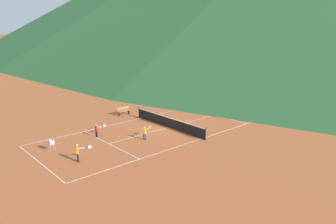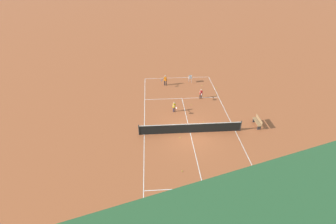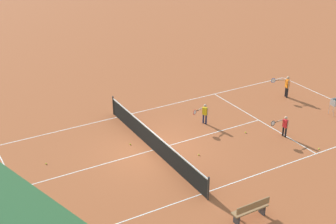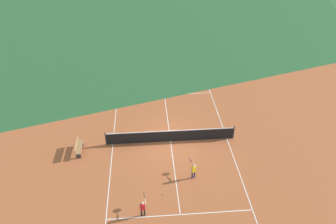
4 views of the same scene
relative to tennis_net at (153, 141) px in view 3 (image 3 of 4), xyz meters
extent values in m
plane|color=#A8542D|center=(0.00, 0.00, -0.50)|extent=(600.00, 600.00, 0.00)
cube|color=white|center=(0.00, -11.90, -0.50)|extent=(8.25, 0.05, 0.01)
cube|color=white|center=(-4.10, 0.00, -0.50)|extent=(0.05, 23.85, 0.01)
cube|color=white|center=(4.10, 0.00, -0.50)|extent=(0.05, 23.85, 0.01)
cube|color=white|center=(0.00, 6.40, -0.50)|extent=(8.20, 0.05, 0.01)
cube|color=white|center=(0.00, -6.40, -0.50)|extent=(8.20, 0.05, 0.01)
cube|color=white|center=(0.00, 0.00, -0.50)|extent=(0.05, 12.80, 0.01)
cylinder|color=#2D2D2D|center=(-4.55, 0.00, 0.03)|extent=(0.08, 0.08, 1.06)
cylinder|color=#2D2D2D|center=(4.55, 0.00, 0.03)|extent=(0.08, 0.08, 1.06)
cube|color=black|center=(0.00, 0.00, -0.04)|extent=(9.10, 0.02, 0.91)
cube|color=white|center=(0.00, 0.00, 0.43)|extent=(9.10, 0.04, 0.06)
cylinder|color=#23284C|center=(1.04, -3.70, -0.24)|extent=(0.09, 0.09, 0.52)
cylinder|color=#23284C|center=(1.19, -3.64, -0.24)|extent=(0.09, 0.09, 0.52)
cube|color=yellow|center=(1.12, -3.67, 0.22)|extent=(0.29, 0.23, 0.40)
sphere|color=tan|center=(1.12, -3.67, 0.52)|extent=(0.16, 0.16, 0.16)
cylinder|color=tan|center=(0.97, -3.73, 0.22)|extent=(0.06, 0.06, 0.40)
cylinder|color=tan|center=(1.18, -3.43, 0.38)|extent=(0.21, 0.39, 0.06)
cylinder|color=black|center=(1.07, -3.16, 0.38)|extent=(0.10, 0.18, 0.03)
torus|color=red|center=(0.98, -2.94, 0.38)|extent=(0.13, 0.27, 0.28)
cylinder|color=silver|center=(0.98, -2.94, 0.38)|extent=(0.10, 0.23, 0.25)
cylinder|color=black|center=(1.53, -9.80, -0.20)|extent=(0.11, 0.11, 0.61)
cylinder|color=black|center=(1.71, -9.87, -0.20)|extent=(0.11, 0.11, 0.61)
cube|color=orange|center=(1.62, -9.84, 0.34)|extent=(0.33, 0.26, 0.47)
sphere|color=tan|center=(1.62, -9.84, 0.70)|extent=(0.19, 0.19, 0.19)
cylinder|color=tan|center=(1.45, -9.77, 0.34)|extent=(0.07, 0.07, 0.47)
cylinder|color=tan|center=(1.88, -9.68, 0.53)|extent=(0.23, 0.47, 0.07)
cylinder|color=black|center=(1.99, -9.36, 0.53)|extent=(0.10, 0.21, 0.03)
torus|color=#1E4CB2|center=(2.08, -9.12, 0.53)|extent=(0.12, 0.27, 0.28)
cylinder|color=silver|center=(2.08, -9.12, 0.53)|extent=(0.09, 0.24, 0.25)
cylinder|color=black|center=(-2.14, -6.29, -0.24)|extent=(0.09, 0.09, 0.52)
cylinder|color=black|center=(-1.97, -6.28, -0.24)|extent=(0.09, 0.09, 0.52)
cube|color=red|center=(-2.06, -6.28, 0.22)|extent=(0.26, 0.16, 0.40)
sphere|color=tan|center=(-2.06, -6.28, 0.52)|extent=(0.16, 0.16, 0.16)
cylinder|color=tan|center=(-2.22, -6.30, 0.22)|extent=(0.06, 0.06, 0.40)
cylinder|color=tan|center=(-1.92, -6.07, 0.38)|extent=(0.09, 0.40, 0.06)
cylinder|color=black|center=(-1.94, -5.78, 0.38)|extent=(0.04, 0.19, 0.03)
torus|color=black|center=(-1.96, -5.55, 0.38)|extent=(0.05, 0.28, 0.28)
cylinder|color=silver|center=(-1.96, -5.55, 0.38)|extent=(0.03, 0.25, 0.25)
sphere|color=#CCE033|center=(1.28, 4.75, -0.47)|extent=(0.07, 0.07, 0.07)
sphere|color=#CCE033|center=(-3.86, -6.81, -0.47)|extent=(0.07, 0.07, 0.07)
sphere|color=#CCE033|center=(-1.50, -1.58, -0.47)|extent=(0.07, 0.07, 0.07)
sphere|color=#CCE033|center=(0.99, 0.72, -0.47)|extent=(0.07, 0.07, 0.07)
sphere|color=#CCE033|center=(-0.81, -4.86, -0.47)|extent=(0.07, 0.07, 0.07)
cylinder|color=#B7B7BC|center=(-1.29, -10.57, -0.22)|extent=(0.02, 0.02, 0.55)
cylinder|color=#B7B7BC|center=(-1.63, -10.23, -0.22)|extent=(0.02, 0.02, 0.55)
cylinder|color=#B7B7BC|center=(-1.29, -10.23, -0.22)|extent=(0.02, 0.02, 0.55)
cube|color=#B7B7BC|center=(-1.46, -10.40, 0.06)|extent=(0.34, 0.34, 0.02)
cube|color=#B7B7BC|center=(-1.46, -10.23, 0.22)|extent=(0.34, 0.02, 0.34)
cube|color=#B7B7BC|center=(-1.29, -10.40, 0.22)|extent=(0.02, 0.34, 0.34)
sphere|color=#CCE033|center=(-1.56, -10.30, 0.10)|extent=(0.07, 0.07, 0.07)
sphere|color=#CCE033|center=(-1.33, -10.35, 0.10)|extent=(0.07, 0.07, 0.07)
sphere|color=#CCE033|center=(-1.35, -10.41, 0.10)|extent=(0.07, 0.07, 0.07)
sphere|color=#CCE033|center=(-1.38, -10.42, 0.10)|extent=(0.07, 0.07, 0.07)
sphere|color=#CCE033|center=(-1.52, -10.26, 0.10)|extent=(0.07, 0.07, 0.07)
sphere|color=#CCE033|center=(-1.40, -10.42, 0.10)|extent=(0.07, 0.07, 0.07)
sphere|color=#CCE033|center=(-1.41, -10.49, 0.16)|extent=(0.07, 0.07, 0.07)
sphere|color=#CCE033|center=(-1.36, -10.27, 0.16)|extent=(0.07, 0.07, 0.07)
sphere|color=#CCE033|center=(-1.35, -10.36, 0.16)|extent=(0.07, 0.07, 0.07)
sphere|color=#CCE033|center=(-1.41, -10.47, 0.16)|extent=(0.07, 0.07, 0.07)
sphere|color=#CCE033|center=(-1.53, -10.45, 0.16)|extent=(0.07, 0.07, 0.07)
sphere|color=#CCE033|center=(-1.40, -10.31, 0.21)|extent=(0.07, 0.07, 0.07)
sphere|color=#CCE033|center=(-1.46, -10.38, 0.21)|extent=(0.07, 0.07, 0.07)
sphere|color=#CCE033|center=(-1.40, -10.53, 0.21)|extent=(0.07, 0.07, 0.07)
sphere|color=#CCE033|center=(-1.54, -10.32, 0.21)|extent=(0.07, 0.07, 0.07)
sphere|color=#CCE033|center=(-1.34, -10.37, 0.21)|extent=(0.07, 0.07, 0.07)
cube|color=olive|center=(-6.30, -0.66, -0.06)|extent=(0.36, 1.50, 0.05)
cube|color=olive|center=(-6.46, -0.66, 0.20)|extent=(0.04, 1.50, 0.28)
cube|color=#333338|center=(-6.30, -0.06, -0.28)|extent=(0.32, 0.06, 0.44)
cube|color=#333338|center=(-6.30, -1.26, -0.28)|extent=(0.32, 0.06, 0.44)
camera|label=1|loc=(21.44, -19.09, 8.74)|focal=35.00mm
camera|label=2|loc=(3.30, 18.77, 13.38)|focal=28.00mm
camera|label=3|loc=(-16.95, 8.98, 10.52)|focal=50.00mm
camera|label=4|loc=(-1.61, -18.05, 14.52)|focal=35.00mm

